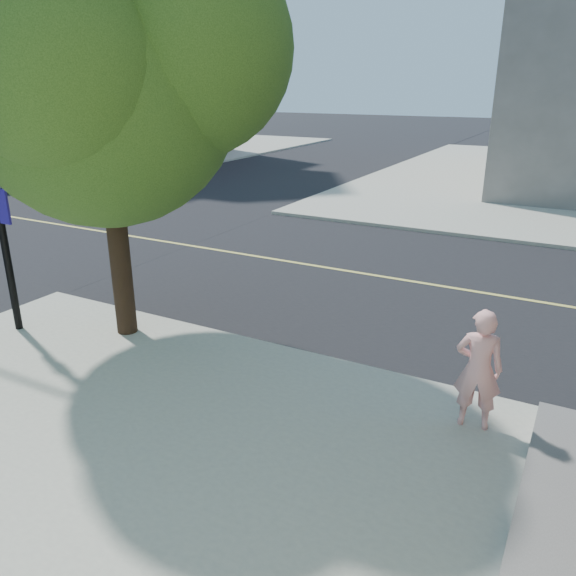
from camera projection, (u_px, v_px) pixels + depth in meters
The scene contains 6 objects.
ground at pixel (92, 305), 11.51m from camera, with size 140.00×140.00×0.00m, color black.
road_ew at pixel (220, 251), 15.23m from camera, with size 140.00×9.00×0.01m, color black.
sidewalk_nw at pixel (88, 146), 39.55m from camera, with size 26.00×25.00×0.12m, color #A7A795.
church at pixel (64, 28), 32.89m from camera, with size 15.20×12.00×14.40m.
man_on_phone at pixel (478, 369), 7.03m from camera, with size 0.58×0.38×1.60m, color #FAABA7.
street_tree at pixel (105, 53), 8.44m from camera, with size 5.30×4.82×7.04m.
Camera 1 is at (8.59, -7.52, 4.27)m, focal length 35.45 mm.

